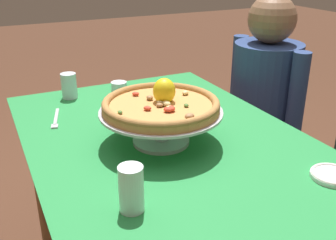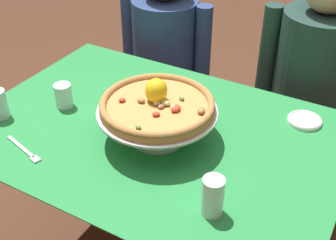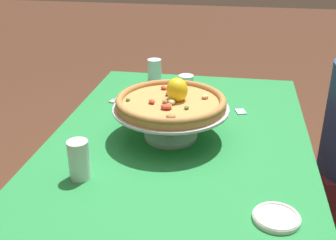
# 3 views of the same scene
# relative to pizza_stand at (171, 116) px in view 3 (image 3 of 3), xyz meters

# --- Properties ---
(dining_table) EXTENTS (1.30, 0.91, 0.74)m
(dining_table) POSITION_rel_pizza_stand_xyz_m (-0.03, 0.03, -0.19)
(dining_table) COLOR olive
(dining_table) RESTS_ON ground
(pizza_stand) EXTENTS (0.40, 0.40, 0.12)m
(pizza_stand) POSITION_rel_pizza_stand_xyz_m (0.00, 0.00, 0.00)
(pizza_stand) COLOR #B7B7C1
(pizza_stand) RESTS_ON dining_table
(pizza) EXTENTS (0.38, 0.38, 0.10)m
(pizza) POSITION_rel_pizza_stand_xyz_m (-0.00, 0.00, 0.05)
(pizza) COLOR #BC8447
(pizza) RESTS_ON pizza_stand
(water_glass_side_left) EXTENTS (0.07, 0.07, 0.09)m
(water_glass_side_left) POSITION_rel_pizza_stand_xyz_m (-0.41, -0.00, -0.04)
(water_glass_side_left) COLOR white
(water_glass_side_left) RESTS_ON dining_table
(water_glass_front_right) EXTENTS (0.06, 0.06, 0.12)m
(water_glass_front_right) POSITION_rel_pizza_stand_xyz_m (0.31, -0.22, -0.03)
(water_glass_front_right) COLOR silver
(water_glass_front_right) RESTS_ON dining_table
(water_glass_front_left) EXTENTS (0.07, 0.07, 0.11)m
(water_glass_front_left) POSITION_rel_pizza_stand_xyz_m (-0.57, -0.17, -0.04)
(water_glass_front_left) COLOR silver
(water_glass_front_left) RESTS_ON dining_table
(side_plate) EXTENTS (0.12, 0.12, 0.02)m
(side_plate) POSITION_rel_pizza_stand_xyz_m (0.41, 0.34, -0.07)
(side_plate) COLOR white
(side_plate) RESTS_ON dining_table
(dinner_fork) EXTENTS (0.19, 0.07, 0.01)m
(dinner_fork) POSITION_rel_pizza_stand_xyz_m (-0.35, -0.28, -0.08)
(dinner_fork) COLOR #B7B7C1
(dinner_fork) RESTS_ON dining_table
(sugar_packet) EXTENTS (0.06, 0.05, 0.00)m
(sugar_packet) POSITION_rel_pizza_stand_xyz_m (-0.26, 0.24, -0.08)
(sugar_packet) COLOR silver
(sugar_packet) RESTS_ON dining_table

